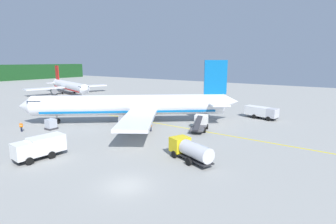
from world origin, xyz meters
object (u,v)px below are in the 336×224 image
at_px(airliner_foreground, 133,105).
at_px(service_truck_pushback, 40,147).
at_px(service_truck_fuel, 190,149).
at_px(service_truck_catering, 200,123).
at_px(crew_marshaller, 151,126).
at_px(service_truck_baggage, 261,112).
at_px(cargo_container_near, 51,124).
at_px(airliner_mid_apron, 69,86).
at_px(crew_loader_left, 21,126).

bearing_deg(airliner_foreground, service_truck_pushback, -169.15).
distance_m(service_truck_fuel, service_truck_catering, 14.82).
distance_m(service_truck_catering, service_truck_pushback, 25.30).
distance_m(service_truck_catering, crew_marshaller, 8.58).
relative_size(service_truck_catering, service_truck_pushback, 1.04).
distance_m(service_truck_baggage, service_truck_catering, 16.23).
distance_m(airliner_foreground, cargo_container_near, 14.73).
xyz_separation_m(airliner_foreground, service_truck_baggage, (18.14, -18.97, -1.98)).
height_order(service_truck_catering, cargo_container_near, service_truck_catering).
xyz_separation_m(airliner_foreground, service_truck_fuel, (-10.49, -19.16, -1.99)).
relative_size(airliner_foreground, crew_marshaller, 19.91).
height_order(airliner_foreground, airliner_mid_apron, airliner_foreground).
relative_size(service_truck_pushback, crew_loader_left, 3.74).
xyz_separation_m(service_truck_pushback, crew_loader_left, (4.71, 14.64, -0.55)).
xyz_separation_m(airliner_foreground, airliner_mid_apron, (19.64, 49.94, -0.55)).
distance_m(service_truck_baggage, cargo_container_near, 40.56).
relative_size(airliner_foreground, cargo_container_near, 17.77).
xyz_separation_m(service_truck_fuel, service_truck_baggage, (28.64, 0.19, 0.02)).
bearing_deg(crew_marshaller, crew_loader_left, 126.14).
relative_size(airliner_foreground, service_truck_baggage, 4.94).
distance_m(service_truck_baggage, crew_marshaller, 24.31).
xyz_separation_m(service_truck_fuel, cargo_container_near, (-1.52, 27.31, -0.49)).
xyz_separation_m(service_truck_pushback, cargo_container_near, (8.55, 12.09, -0.59)).
xyz_separation_m(service_truck_catering, crew_loader_left, (-18.88, 23.78, -0.24)).
bearing_deg(service_truck_baggage, service_truck_pushback, 158.79).
relative_size(service_truck_baggage, crew_loader_left, 4.29).
distance_m(airliner_mid_apron, cargo_container_near, 52.46).
xyz_separation_m(cargo_container_near, crew_loader_left, (-3.85, 2.55, 0.04)).
relative_size(service_truck_catering, crew_marshaller, 3.66).
xyz_separation_m(service_truck_catering, cargo_container_near, (-15.03, 21.23, -0.28)).
distance_m(service_truck_baggage, service_truck_pushback, 41.53).
relative_size(cargo_container_near, crew_marshaller, 1.12).
relative_size(service_truck_fuel, crew_loader_left, 4.08).
bearing_deg(service_truck_catering, crew_loader_left, 128.45).
bearing_deg(airliner_foreground, cargo_container_near, 145.86).
xyz_separation_m(service_truck_fuel, crew_marshaller, (7.51, 12.21, -0.39)).
xyz_separation_m(service_truck_catering, crew_marshaller, (-6.00, 6.14, -0.18)).
relative_size(airliner_mid_apron, crew_loader_left, 21.24).
relative_size(service_truck_baggage, crew_marshaller, 4.04).
distance_m(service_truck_baggage, crew_loader_left, 45.13).
xyz_separation_m(service_truck_fuel, service_truck_pushback, (-10.08, 15.22, 0.10)).
xyz_separation_m(service_truck_catering, service_truck_pushback, (-23.59, 9.14, 0.31)).
relative_size(service_truck_catering, cargo_container_near, 3.27).
relative_size(service_truck_baggage, service_truck_catering, 1.10).
bearing_deg(airliner_foreground, service_truck_fuel, -118.71).
height_order(service_truck_baggage, crew_marshaller, service_truck_baggage).
height_order(crew_marshaller, crew_loader_left, crew_marshaller).
relative_size(airliner_mid_apron, cargo_container_near, 17.83).
bearing_deg(airliner_mid_apron, service_truck_fuel, -113.56).
xyz_separation_m(airliner_mid_apron, cargo_container_near, (-31.66, -41.79, -1.93)).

